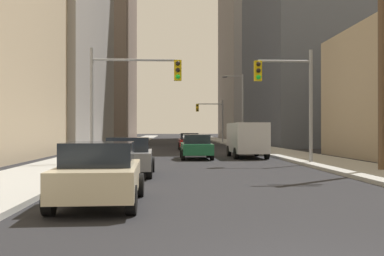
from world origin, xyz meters
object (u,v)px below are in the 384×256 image
Objects in this scene: sedan_red at (189,141)px; traffic_signal_near_right at (287,88)px; sedan_green at (196,147)px; sedan_beige at (100,173)px; traffic_signal_far_right at (211,114)px; traffic_signal_near_left at (132,86)px; sedan_grey at (129,156)px; cargo_van_silver at (247,138)px.

traffic_signal_near_right is (4.31, -18.09, 3.24)m from sedan_red.
sedan_beige is at bearing -100.98° from sedan_green.
sedan_beige and sedan_green have the same top height.
sedan_green is 34.94m from traffic_signal_far_right.
sedan_red is 21.93m from traffic_signal_far_right.
traffic_signal_near_left is (-0.26, 12.40, 3.31)m from sedan_beige.
traffic_signal_near_left is at bearing -101.07° from traffic_signal_far_right.
sedan_grey is 1.01× the size of sedan_green.
sedan_beige and sedan_red have the same top height.
sedan_grey is (0.06, 7.16, 0.00)m from sedan_beige.
traffic_signal_near_right reaches higher than sedan_grey.
cargo_van_silver is 13.17m from sedan_grey.
sedan_beige is 0.71× the size of traffic_signal_near_left.
cargo_van_silver is 12.42m from sedan_red.
sedan_red is 0.70× the size of traffic_signal_near_left.
sedan_red is (-3.26, 11.97, -0.52)m from cargo_van_silver.
traffic_signal_near_left reaches higher than sedan_red.
traffic_signal_near_right is (1.05, -6.11, 2.72)m from cargo_van_silver.
traffic_signal_far_right is at bearing 90.48° from traffic_signal_near_right.
sedan_grey is at bearing -108.02° from sedan_green.
cargo_van_silver is at bearing 20.22° from sedan_green.
sedan_grey is 6.21m from traffic_signal_near_left.
traffic_signal_far_right reaches higher than sedan_beige.
traffic_signal_far_right reaches higher than sedan_grey.
sedan_beige is (-6.73, -18.51, -0.52)m from cargo_van_silver.
sedan_red is at bearing 83.50° from sedan_beige.
cargo_van_silver is 1.23× the size of sedan_beige.
traffic_signal_near_right is at bearing -89.52° from traffic_signal_far_right.
sedan_grey is 1.01× the size of sedan_red.
traffic_signal_far_right is at bearing 79.43° from sedan_red.
traffic_signal_near_left is 1.00× the size of traffic_signal_far_right.
traffic_signal_near_right is (7.72, 5.24, 3.24)m from sedan_grey.
cargo_van_silver is 1.24× the size of sedan_green.
sedan_beige is at bearing -98.19° from traffic_signal_far_right.
traffic_signal_near_right is at bearing -47.63° from sedan_green.
traffic_signal_near_right is at bearing -0.01° from traffic_signal_near_left.
traffic_signal_near_left reaches higher than sedan_green.
sedan_grey is at bearing -145.86° from traffic_signal_near_right.
sedan_green is at bearing 53.42° from traffic_signal_near_left.
cargo_van_silver is 1.24× the size of sedan_red.
cargo_van_silver is at bearing -91.24° from traffic_signal_far_right.
traffic_signal_far_right is at bearing 81.81° from sedan_beige.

